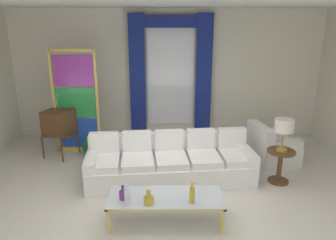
{
  "coord_description": "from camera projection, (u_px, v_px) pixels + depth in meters",
  "views": [
    {
      "loc": [
        -0.01,
        -4.57,
        2.77
      ],
      "look_at": [
        0.02,
        0.9,
        1.05
      ],
      "focal_mm": 34.45,
      "sensor_mm": 36.0,
      "label": 1
    }
  ],
  "objects": [
    {
      "name": "ground_plane",
      "position": [
        167.0,
        199.0,
        5.19
      ],
      "size": [
        16.0,
        16.0,
        0.0
      ],
      "primitive_type": "plane",
      "color": "silver"
    },
    {
      "name": "wall_rear",
      "position": [
        167.0,
        75.0,
        7.66
      ],
      "size": [
        8.0,
        0.12,
        3.0
      ],
      "primitive_type": "cube",
      "color": "silver",
      "rests_on": "ground"
    },
    {
      "name": "ceiling_slab",
      "position": [
        167.0,
        2.0,
        5.04
      ],
      "size": [
        8.0,
        7.6,
        0.04
      ],
      "primitive_type": "cube",
      "color": "white"
    },
    {
      "name": "curtained_window",
      "position": [
        171.0,
        66.0,
        7.43
      ],
      "size": [
        2.0,
        0.17,
        2.7
      ],
      "color": "white",
      "rests_on": "ground"
    },
    {
      "name": "couch_white_long",
      "position": [
        170.0,
        163.0,
        5.78
      ],
      "size": [
        2.99,
        1.19,
        0.86
      ],
      "color": "white",
      "rests_on": "ground"
    },
    {
      "name": "coffee_table",
      "position": [
        166.0,
        198.0,
        4.49
      ],
      "size": [
        1.6,
        0.62,
        0.41
      ],
      "color": "silver",
      "rests_on": "ground"
    },
    {
      "name": "bottle_blue_decanter",
      "position": [
        149.0,
        199.0,
        4.28
      ],
      "size": [
        0.13,
        0.13,
        0.22
      ],
      "color": "gold",
      "rests_on": "coffee_table"
    },
    {
      "name": "bottle_crystal_tall",
      "position": [
        123.0,
        194.0,
        4.4
      ],
      "size": [
        0.11,
        0.11,
        0.21
      ],
      "color": "#753384",
      "rests_on": "coffee_table"
    },
    {
      "name": "bottle_amber_squat",
      "position": [
        192.0,
        194.0,
        4.29
      ],
      "size": [
        0.07,
        0.07,
        0.32
      ],
      "color": "gold",
      "rests_on": "coffee_table"
    },
    {
      "name": "bottle_ruby_flask",
      "position": [
        127.0,
        197.0,
        4.25
      ],
      "size": [
        0.08,
        0.08,
        0.31
      ],
      "color": "silver",
      "rests_on": "coffee_table"
    },
    {
      "name": "vintage_tv",
      "position": [
        59.0,
        123.0,
        6.64
      ],
      "size": [
        0.68,
        0.73,
        1.35
      ],
      "color": "brown",
      "rests_on": "ground"
    },
    {
      "name": "armchair_white",
      "position": [
        271.0,
        149.0,
        6.43
      ],
      "size": [
        0.97,
        0.96,
        0.8
      ],
      "color": "white",
      "rests_on": "ground"
    },
    {
      "name": "stained_glass_divider",
      "position": [
        76.0,
        105.0,
        6.73
      ],
      "size": [
        0.95,
        0.05,
        2.2
      ],
      "color": "gold",
      "rests_on": "ground"
    },
    {
      "name": "peacock_figurine",
      "position": [
        92.0,
        148.0,
        6.68
      ],
      "size": [
        0.44,
        0.6,
        0.5
      ],
      "color": "beige",
      "rests_on": "ground"
    },
    {
      "name": "round_side_table",
      "position": [
        280.0,
        163.0,
        5.63
      ],
      "size": [
        0.48,
        0.48,
        0.59
      ],
      "color": "brown",
      "rests_on": "ground"
    },
    {
      "name": "table_lamp_brass",
      "position": [
        284.0,
        127.0,
        5.43
      ],
      "size": [
        0.32,
        0.32,
        0.57
      ],
      "color": "#B29338",
      "rests_on": "round_side_table"
    }
  ]
}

